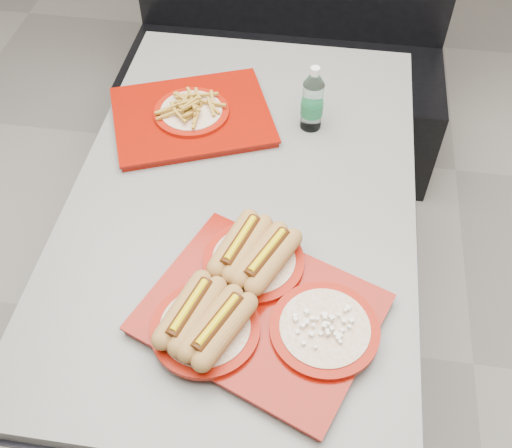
# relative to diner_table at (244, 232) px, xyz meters

# --- Properties ---
(ground) EXTENTS (6.00, 6.00, 0.00)m
(ground) POSITION_rel_diner_table_xyz_m (0.00, 0.00, -0.58)
(ground) COLOR gray
(ground) RESTS_ON ground
(diner_table) EXTENTS (0.92, 1.42, 0.75)m
(diner_table) POSITION_rel_diner_table_xyz_m (0.00, 0.00, 0.00)
(diner_table) COLOR black
(diner_table) RESTS_ON ground
(booth_bench) EXTENTS (1.30, 0.57, 1.35)m
(booth_bench) POSITION_rel_diner_table_xyz_m (0.00, 1.09, -0.18)
(booth_bench) COLOR black
(booth_bench) RESTS_ON ground
(tray_near) EXTENTS (0.59, 0.53, 0.11)m
(tray_near) POSITION_rel_diner_table_xyz_m (0.08, -0.36, 0.20)
(tray_near) COLOR #7D0C03
(tray_near) RESTS_ON diner_table
(tray_far) EXTENTS (0.55, 0.49, 0.09)m
(tray_far) POSITION_rel_diner_table_xyz_m (-0.19, 0.26, 0.19)
(tray_far) COLOR #7D0C03
(tray_far) RESTS_ON diner_table
(water_bottle) EXTENTS (0.06, 0.06, 0.20)m
(water_bottle) POSITION_rel_diner_table_xyz_m (0.15, 0.29, 0.25)
(water_bottle) COLOR silver
(water_bottle) RESTS_ON diner_table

